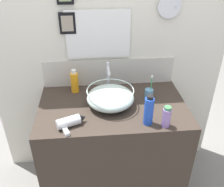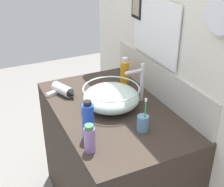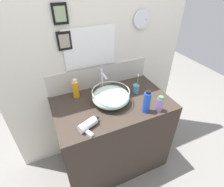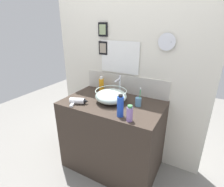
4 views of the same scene
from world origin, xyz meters
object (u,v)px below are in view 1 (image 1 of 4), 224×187
Objects in this scene: glass_bowl_sink at (110,97)px; spray_bottle at (149,111)px; faucet at (108,76)px; lotion_bottle at (75,82)px; toothbrush_cup at (149,94)px; soap_dispenser at (167,117)px; hair_drier at (71,122)px.

spray_bottle is at bearing -45.82° from glass_bowl_sink.
faucet reaches higher than lotion_bottle.
toothbrush_cup is at bearing 9.65° from glass_bowl_sink.
soap_dispenser is at bearing -39.68° from lotion_bottle.
glass_bowl_sink is 1.68× the size of toothbrush_cup.
toothbrush_cup is 0.29m from spray_bottle.
hair_drier is (-0.27, -0.40, -0.11)m from faucet.
faucet is 1.30× the size of lotion_bottle.
hair_drier is 0.62m from toothbrush_cup.
spray_bottle reaches higher than hair_drier.
glass_bowl_sink is at bearing -90.00° from faucet.
hair_drier is (-0.27, -0.21, -0.04)m from glass_bowl_sink.
faucet is 1.16× the size of spray_bottle.
spray_bottle is at bearing -62.13° from faucet.
faucet is 0.57m from soap_dispenser.
lotion_bottle is at bearing 162.39° from toothbrush_cup.
toothbrush_cup is (0.29, -0.14, -0.10)m from faucet.
hair_drier is 1.01× the size of toothbrush_cup.
glass_bowl_sink is 1.59× the size of spray_bottle.
glass_bowl_sink is at bearing -170.35° from toothbrush_cup.
hair_drier is 0.61m from soap_dispenser.
soap_dispenser is (0.33, -0.27, 0.00)m from glass_bowl_sink.
soap_dispenser is at bearing -38.81° from glass_bowl_sink.
lotion_bottle is at bearing 136.79° from spray_bottle.
hair_drier is at bearing -142.39° from glass_bowl_sink.
faucet reaches higher than toothbrush_cup.
glass_bowl_sink is 1.37× the size of faucet.
lotion_bottle is at bearing 88.18° from hair_drier.
soap_dispenser is at bearing -18.69° from spray_bottle.
spray_bottle is 0.12m from soap_dispenser.
spray_bottle reaches higher than glass_bowl_sink.
toothbrush_cup is at bearing -26.36° from faucet.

